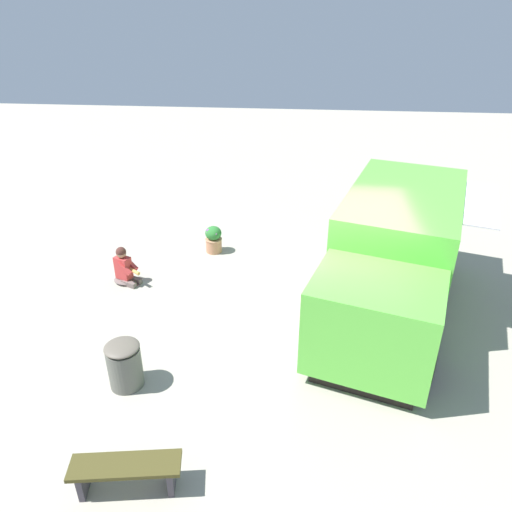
% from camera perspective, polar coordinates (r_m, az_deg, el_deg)
% --- Properties ---
extents(ground_plane, '(40.00, 40.00, 0.00)m').
position_cam_1_polar(ground_plane, '(10.01, 9.13, -6.96)').
color(ground_plane, '#A6A08F').
extents(food_truck, '(5.76, 3.93, 2.34)m').
position_cam_1_polar(food_truck, '(9.91, 15.89, -0.57)').
color(food_truck, '#5EC640').
rests_on(food_truck, ground_plane).
extents(person_customer, '(0.61, 0.77, 0.88)m').
position_cam_1_polar(person_customer, '(11.18, -15.22, -1.43)').
color(person_customer, '#6B5B56').
rests_on(person_customer, ground_plane).
extents(planter_flowering_near, '(0.42, 0.42, 0.69)m').
position_cam_1_polar(planter_flowering_near, '(12.15, -5.02, 2.01)').
color(planter_flowering_near, tan).
rests_on(planter_flowering_near, ground_plane).
extents(planter_flowering_far, '(0.73, 0.73, 0.96)m').
position_cam_1_polar(planter_flowering_far, '(14.15, 14.44, 5.85)').
color(planter_flowering_far, gray).
rests_on(planter_flowering_far, ground_plane).
extents(plaza_bench, '(0.61, 1.46, 0.47)m').
position_cam_1_polar(plaza_bench, '(7.01, -15.04, -23.19)').
color(plaza_bench, '#46401C').
rests_on(plaza_bench, ground_plane).
extents(trash_bin, '(0.57, 0.57, 0.84)m').
position_cam_1_polar(trash_bin, '(8.37, -15.21, -12.19)').
color(trash_bin, '#5B5C53').
rests_on(trash_bin, ground_plane).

